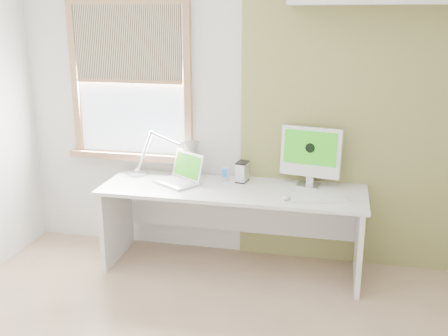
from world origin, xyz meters
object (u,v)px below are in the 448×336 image
(desk, at_px, (234,208))
(external_drive, at_px, (242,172))
(laptop, at_px, (181,175))
(imac, at_px, (311,153))
(desk_lamp, at_px, (180,154))

(desk, xyz_separation_m, external_drive, (0.05, 0.14, 0.28))
(desk, xyz_separation_m, laptop, (-0.46, -0.00, 0.26))
(laptop, bearing_deg, imac, 8.63)
(desk_lamp, height_order, external_drive, desk_lamp)
(desk_lamp, bearing_deg, laptop, -70.74)
(desk_lamp, height_order, laptop, desk_lamp)
(desk, relative_size, desk_lamp, 3.00)
(laptop, height_order, imac, imac)
(laptop, distance_m, external_drive, 0.52)
(imac, bearing_deg, desk, -165.33)
(laptop, relative_size, external_drive, 2.59)
(desk, height_order, laptop, laptop)
(desk, distance_m, external_drive, 0.32)
(desk, bearing_deg, laptop, -179.82)
(desk_lamp, xyz_separation_m, laptop, (0.05, -0.14, -0.15))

